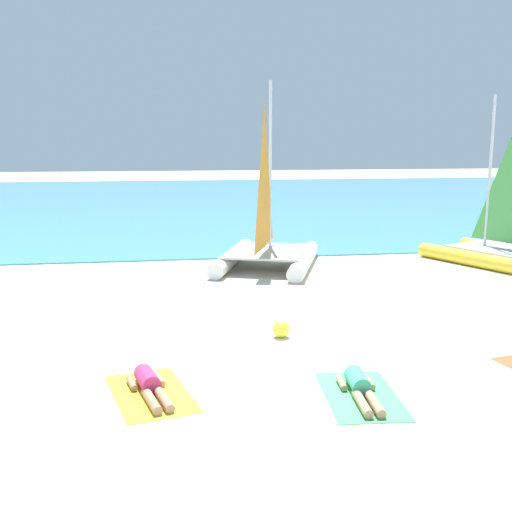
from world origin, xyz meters
name	(u,v)px	position (x,y,z in m)	size (l,w,h in m)	color
ground_plane	(231,263)	(0.00, 10.00, 0.00)	(120.00, 120.00, 0.00)	beige
ocean_water	(195,200)	(0.00, 30.64, 0.03)	(120.00, 40.00, 0.05)	#4C9EB7
sailboat_white	(267,241)	(1.00, 9.12, 0.84)	(4.03, 4.98, 5.62)	white
sailboat_yellow	(499,239)	(8.37, 8.66, 0.78)	(4.02, 4.73, 5.25)	yellow
towel_center_left	(151,393)	(-2.38, -0.01, 0.01)	(1.10, 1.90, 0.01)	yellow
sunbather_center_left	(149,384)	(-2.40, 0.05, 0.13)	(0.76, 1.55, 0.30)	#D83372
towel_center_right	(361,395)	(0.80, -0.58, 0.01)	(1.10, 1.90, 0.01)	#4CB266
sunbather_center_right	(360,386)	(0.80, -0.51, 0.13)	(0.57, 1.57, 0.30)	#3FB28C
beach_ball	(281,329)	(0.13, 2.39, 0.17)	(0.34, 0.34, 0.34)	yellow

